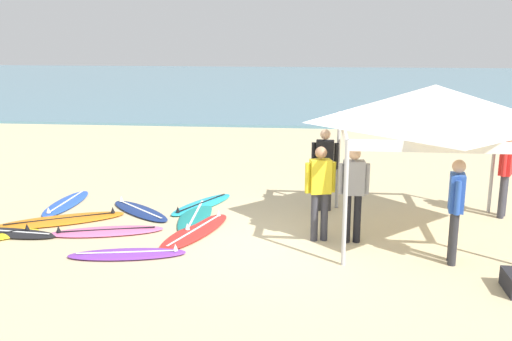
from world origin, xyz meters
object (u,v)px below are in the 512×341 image
at_px(surfboard_cyan, 202,204).
at_px(surfboard_navy, 140,211).
at_px(person_grey, 353,188).
at_px(surfboard_blue, 66,203).
at_px(surfboard_pink, 106,231).
at_px(person_black, 325,164).
at_px(surfboard_black, 10,233).
at_px(person_red, 506,169).
at_px(surfboard_orange, 61,220).
at_px(person_yellow, 320,187).
at_px(surfboard_teal, 195,216).
at_px(person_blue, 456,204).
at_px(canopy_tent, 434,105).
at_px(surfboard_purple, 128,254).
at_px(surfboard_red, 195,231).

bearing_deg(surfboard_cyan, surfboard_navy, -154.47).
bearing_deg(person_grey, surfboard_blue, 164.46).
distance_m(surfboard_pink, person_black, 4.53).
distance_m(surfboard_black, person_black, 6.20).
xyz_separation_m(surfboard_navy, person_red, (7.33, 0.45, 0.95)).
xyz_separation_m(surfboard_navy, person_black, (3.77, 0.54, 0.95)).
relative_size(surfboard_blue, surfboard_orange, 0.79).
bearing_deg(person_yellow, surfboard_cyan, 143.55).
height_order(surfboard_teal, person_blue, person_blue).
relative_size(surfboard_pink, person_yellow, 1.26).
height_order(surfboard_navy, person_red, person_red).
relative_size(person_blue, person_yellow, 1.00).
xyz_separation_m(surfboard_orange, person_black, (5.13, 1.29, 0.95)).
relative_size(person_blue, person_grey, 1.00).
xyz_separation_m(canopy_tent, surfboard_purple, (-5.11, -1.54, -2.35)).
distance_m(surfboard_navy, surfboard_orange, 1.55).
distance_m(surfboard_purple, person_black, 4.47).
bearing_deg(person_black, surfboard_purple, -138.58).
bearing_deg(surfboard_navy, surfboard_purple, -78.01).
bearing_deg(surfboard_navy, person_blue, -19.95).
height_order(canopy_tent, surfboard_red, canopy_tent).
distance_m(surfboard_cyan, person_yellow, 3.23).
relative_size(canopy_tent, surfboard_blue, 1.65).
distance_m(surfboard_pink, surfboard_red, 1.66).
height_order(person_blue, person_yellow, same).
height_order(person_red, person_grey, same).
bearing_deg(surfboard_black, surfboard_red, 7.44).
relative_size(surfboard_teal, person_yellow, 1.31).
bearing_deg(canopy_tent, person_grey, -160.13).
xyz_separation_m(surfboard_cyan, surfboard_orange, (-2.55, -1.31, -0.00)).
xyz_separation_m(surfboard_cyan, person_grey, (3.06, -1.87, 0.95)).
bearing_deg(surfboard_cyan, canopy_tent, -17.26).
relative_size(surfboard_blue, person_yellow, 1.14).
height_order(surfboard_purple, person_red, person_red).
bearing_deg(person_blue, person_black, 127.39).
distance_m(canopy_tent, surfboard_black, 7.99).
bearing_deg(surfboard_pink, surfboard_red, 6.16).
bearing_deg(surfboard_purple, person_grey, 15.55).
bearing_deg(surfboard_teal, surfboard_purple, -108.52).
xyz_separation_m(surfboard_teal, person_black, (2.56, 0.77, 0.95)).
relative_size(surfboard_cyan, person_red, 1.12).
relative_size(surfboard_black, person_blue, 1.11).
bearing_deg(person_black, surfboard_teal, -163.26).
relative_size(surfboard_pink, surfboard_orange, 0.87).
relative_size(surfboard_pink, person_blue, 1.26).
bearing_deg(person_grey, person_yellow, 176.65).
xyz_separation_m(surfboard_blue, surfboard_teal, (2.95, -0.59, -0.00)).
xyz_separation_m(surfboard_navy, surfboard_teal, (1.21, -0.23, -0.00)).
height_order(surfboard_red, person_grey, person_grey).
bearing_deg(person_yellow, person_black, 86.74).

